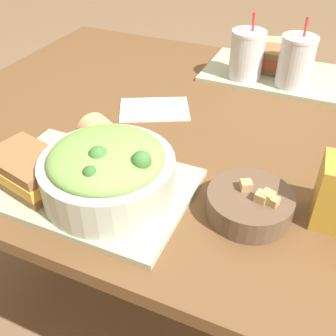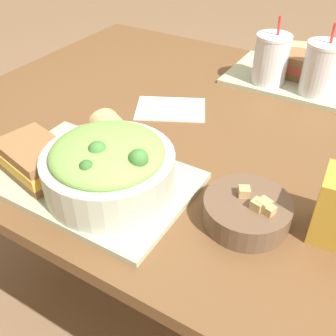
# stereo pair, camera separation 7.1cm
# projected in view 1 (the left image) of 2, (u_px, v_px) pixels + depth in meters

# --- Properties ---
(ground_plane) EXTENTS (12.00, 12.00, 0.00)m
(ground_plane) POSITION_uv_depth(u_px,v_px,m) (210.00, 307.00, 1.38)
(ground_plane) COLOR #846647
(dining_table) EXTENTS (1.48, 0.99, 0.73)m
(dining_table) POSITION_uv_depth(u_px,v_px,m) (227.00, 157.00, 0.98)
(dining_table) COLOR brown
(dining_table) RESTS_ON ground_plane
(tray_near) EXTENTS (0.39, 0.26, 0.01)m
(tray_near) POSITION_uv_depth(u_px,v_px,m) (90.00, 185.00, 0.76)
(tray_near) COLOR #B2BC99
(tray_near) RESTS_ON dining_table
(tray_far) EXTENTS (0.39, 0.26, 0.01)m
(tray_far) POSITION_uv_depth(u_px,v_px,m) (272.00, 74.00, 1.16)
(tray_far) COLOR #B2BC99
(tray_far) RESTS_ON dining_table
(salad_bowl) EXTENTS (0.24, 0.24, 0.12)m
(salad_bowl) POSITION_uv_depth(u_px,v_px,m) (108.00, 170.00, 0.70)
(salad_bowl) COLOR beige
(salad_bowl) RESTS_ON tray_near
(soup_bowl) EXTENTS (0.15, 0.15, 0.06)m
(soup_bowl) POSITION_uv_depth(u_px,v_px,m) (250.00, 203.00, 0.69)
(soup_bowl) COLOR brown
(soup_bowl) RESTS_ON dining_table
(sandwich_near) EXTENTS (0.17, 0.13, 0.06)m
(sandwich_near) POSITION_uv_depth(u_px,v_px,m) (28.00, 169.00, 0.73)
(sandwich_near) COLOR olive
(sandwich_near) RESTS_ON tray_near
(baguette_near) EXTENTS (0.16, 0.13, 0.07)m
(baguette_near) POSITION_uv_depth(u_px,v_px,m) (109.00, 143.00, 0.80)
(baguette_near) COLOR tan
(baguette_near) RESTS_ON tray_near
(sandwich_far) EXTENTS (0.15, 0.11, 0.06)m
(sandwich_far) POSITION_uv_depth(u_px,v_px,m) (271.00, 59.00, 1.16)
(sandwich_far) COLOR olive
(sandwich_far) RESTS_ON tray_far
(baguette_far) EXTENTS (0.15, 0.11, 0.07)m
(baguette_far) POSITION_uv_depth(u_px,v_px,m) (272.00, 48.00, 1.21)
(baguette_far) COLOR tan
(baguette_far) RESTS_ON tray_far
(drink_cup_dark) EXTENTS (0.09, 0.09, 0.18)m
(drink_cup_dark) POSITION_uv_depth(u_px,v_px,m) (247.00, 56.00, 1.09)
(drink_cup_dark) COLOR silver
(drink_cup_dark) RESTS_ON tray_far
(drink_cup_red) EXTENTS (0.09, 0.09, 0.19)m
(drink_cup_red) POSITION_uv_depth(u_px,v_px,m) (295.00, 63.00, 1.05)
(drink_cup_red) COLOR silver
(drink_cup_red) RESTS_ON tray_far
(napkin_folded) EXTENTS (0.21, 0.19, 0.00)m
(napkin_folded) POSITION_uv_depth(u_px,v_px,m) (154.00, 109.00, 1.00)
(napkin_folded) COLOR white
(napkin_folded) RESTS_ON dining_table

